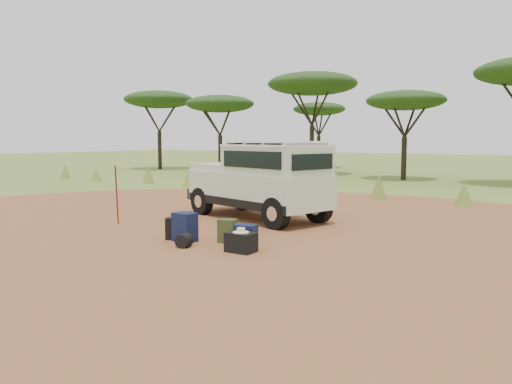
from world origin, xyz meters
The scene contains 13 objects.
ground centered at (0.00, 0.00, 0.00)m, with size 140.00×140.00×0.00m, color olive.
dirt_clearing centered at (0.00, 0.00, 0.00)m, with size 23.00×23.00×0.01m, color brown.
grass_fringe centered at (0.12, 8.67, 0.40)m, with size 36.60×1.60×0.90m.
acacia_treeline centered at (0.75, 19.81, 4.87)m, with size 46.70×13.20×6.26m.
safari_vehicle centered at (-1.13, 2.60, 1.03)m, with size 4.67×2.88×2.14m.
walking_staff centered at (-3.62, -0.26, 0.77)m, with size 0.04×0.04×1.63m, color brown.
backpack_black centered at (-1.15, -0.81, 0.24)m, with size 0.35×0.26×0.48m, color black.
backpack_navy centered at (-0.80, -0.86, 0.31)m, with size 0.48×0.34×0.63m, color #12163B.
backpack_olive centered at (0.02, -0.44, 0.25)m, with size 0.36×0.26×0.51m, color #3C4620.
duffel_navy centered at (0.62, -0.63, 0.24)m, with size 0.42×0.32×0.47m, color #12163B.
hard_case centered at (0.78, -1.02, 0.19)m, with size 0.55×0.39×0.39m, color black.
stuff_sack centered at (-0.42, -1.31, 0.14)m, with size 0.28×0.28×0.28m, color black.
safari_hat centered at (0.78, -1.02, 0.42)m, with size 0.32×0.32×0.09m.
Camera 1 is at (6.26, -8.76, 2.17)m, focal length 35.00 mm.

